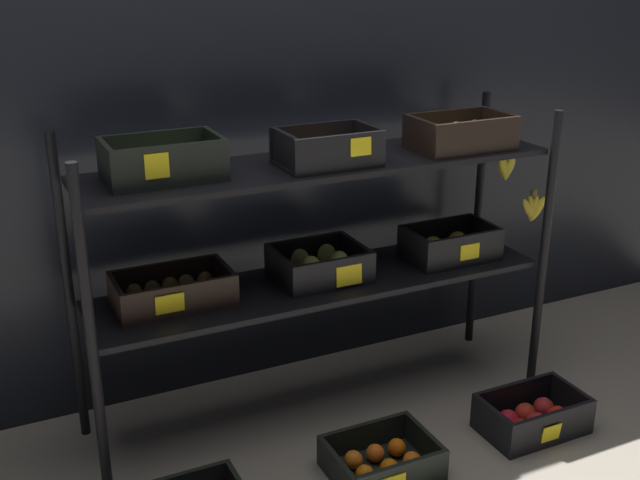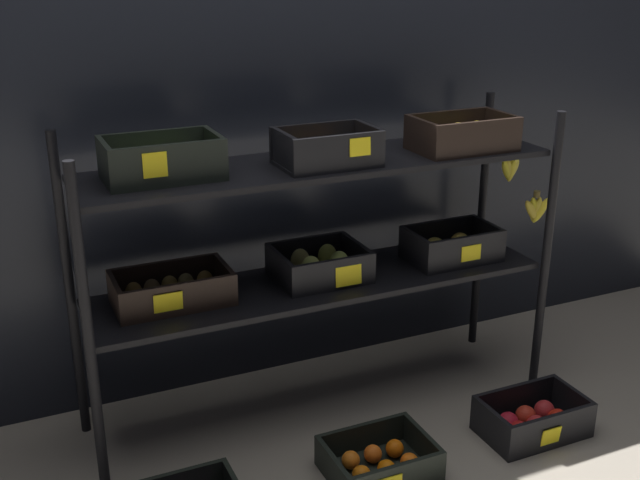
% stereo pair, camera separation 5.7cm
% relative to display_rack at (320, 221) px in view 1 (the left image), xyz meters
% --- Properties ---
extents(ground_plane, '(10.00, 10.00, 0.00)m').
position_rel_display_rack_xyz_m(ground_plane, '(0.00, 0.00, -0.72)').
color(ground_plane, gray).
extents(storefront_wall, '(4.02, 0.12, 2.08)m').
position_rel_display_rack_xyz_m(storefront_wall, '(0.00, 0.41, 0.31)').
color(storefront_wall, black).
rests_on(storefront_wall, ground_plane).
extents(display_rack, '(1.74, 0.44, 1.07)m').
position_rel_display_rack_xyz_m(display_rack, '(0.00, 0.00, 0.00)').
color(display_rack, black).
rests_on(display_rack, ground_plane).
extents(crate_ground_tangerine, '(0.34, 0.26, 0.11)m').
position_rel_display_rack_xyz_m(crate_ground_tangerine, '(0.01, -0.43, -0.68)').
color(crate_ground_tangerine, black).
rests_on(crate_ground_tangerine, ground_plane).
extents(crate_ground_apple_red, '(0.36, 0.23, 0.13)m').
position_rel_display_rack_xyz_m(crate_ground_apple_red, '(0.61, -0.45, -0.68)').
color(crate_ground_apple_red, black).
rests_on(crate_ground_apple_red, ground_plane).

